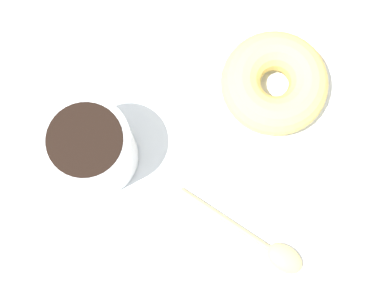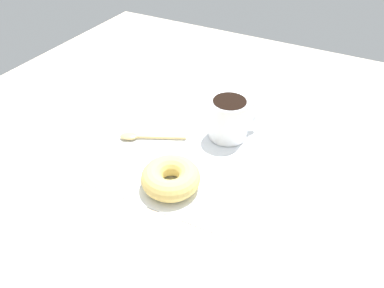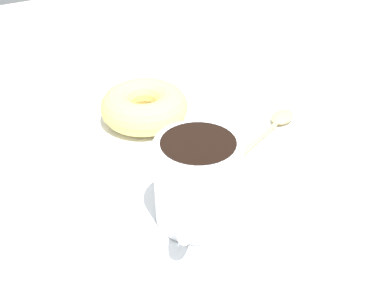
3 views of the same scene
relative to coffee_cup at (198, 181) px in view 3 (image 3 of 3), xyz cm
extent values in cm
cube|color=beige|center=(-9.02, 2.87, -5.56)|extent=(120.00, 120.00, 2.00)
cube|color=white|center=(-8.40, 3.98, -4.41)|extent=(32.66, 32.66, 0.30)
cylinder|color=white|center=(-0.16, 0.14, -0.18)|extent=(7.76, 7.76, 8.16)
cylinder|color=black|center=(-0.16, 0.14, 3.69)|extent=(6.56, 6.56, 0.60)
torus|color=white|center=(3.17, -2.64, -0.18)|extent=(4.78, 4.19, 5.47)
torus|color=#E5C66B|center=(-18.22, 3.23, -2.36)|extent=(10.31, 10.31, 3.81)
ellipsoid|color=#D8B772|center=(-10.43, 17.41, -3.81)|extent=(3.73, 4.29, 0.90)
cylinder|color=#D8B772|center=(-7.68, 11.71, -3.98)|extent=(5.10, 9.74, 0.56)
camera|label=1|loc=(-2.36, 14.19, 56.51)|focal=60.00mm
camera|label=2|loc=(-57.63, -22.26, 42.22)|focal=35.00mm
camera|label=3|loc=(32.76, -18.25, 28.98)|focal=50.00mm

